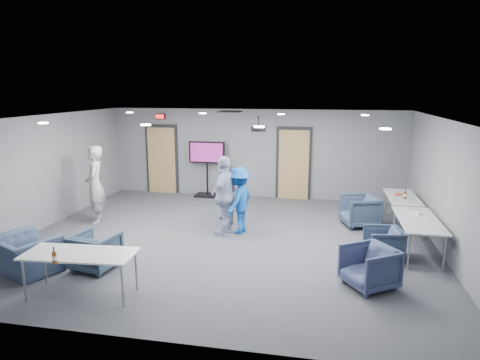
% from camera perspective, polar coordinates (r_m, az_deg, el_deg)
% --- Properties ---
extents(floor, '(9.00, 9.00, 0.00)m').
position_cam_1_polar(floor, '(9.65, -1.90, -7.94)').
color(floor, '#393B41').
rests_on(floor, ground).
extents(ceiling, '(9.00, 9.00, 0.00)m').
position_cam_1_polar(ceiling, '(9.08, -2.02, 8.28)').
color(ceiling, silver).
rests_on(ceiling, wall_back).
extents(wall_back, '(9.00, 0.02, 2.70)m').
position_cam_1_polar(wall_back, '(13.14, 1.98, 3.54)').
color(wall_back, slate).
rests_on(wall_back, floor).
extents(wall_front, '(9.00, 0.02, 2.70)m').
position_cam_1_polar(wall_front, '(5.60, -11.33, -8.59)').
color(wall_front, slate).
rests_on(wall_front, floor).
extents(wall_left, '(0.02, 8.00, 2.70)m').
position_cam_1_polar(wall_left, '(11.17, -25.09, 0.87)').
color(wall_left, slate).
rests_on(wall_left, floor).
extents(wall_right, '(0.02, 8.00, 2.70)m').
position_cam_1_polar(wall_right, '(9.36, 25.96, -1.19)').
color(wall_right, slate).
rests_on(wall_right, floor).
extents(door_left, '(1.06, 0.17, 2.24)m').
position_cam_1_polar(door_left, '(13.92, -10.36, 2.66)').
color(door_left, black).
rests_on(door_left, wall_back).
extents(door_right, '(1.06, 0.17, 2.24)m').
position_cam_1_polar(door_right, '(13.00, 7.17, 2.10)').
color(door_right, black).
rests_on(door_right, wall_back).
extents(exit_sign, '(0.32, 0.08, 0.16)m').
position_cam_1_polar(exit_sign, '(13.75, -10.61, 8.33)').
color(exit_sign, black).
rests_on(exit_sign, wall_back).
extents(hvac_diffuser, '(0.60, 0.60, 0.03)m').
position_cam_1_polar(hvac_diffuser, '(11.92, -1.31, 9.12)').
color(hvac_diffuser, black).
rests_on(hvac_diffuser, ceiling).
extents(downlights, '(6.18, 3.78, 0.02)m').
position_cam_1_polar(downlights, '(9.08, -2.02, 8.18)').
color(downlights, white).
rests_on(downlights, ceiling).
extents(person_a, '(0.71, 0.83, 1.94)m').
position_cam_1_polar(person_a, '(11.16, -18.77, -0.63)').
color(person_a, '#A1A3A1').
rests_on(person_a, floor).
extents(person_b, '(0.89, 0.99, 1.66)m').
position_cam_1_polar(person_b, '(10.51, -2.07, -1.51)').
color(person_b, '#565B67').
rests_on(person_b, floor).
extents(person_c, '(0.63, 1.13, 1.83)m').
position_cam_1_polar(person_c, '(9.75, -1.99, -2.09)').
color(person_c, '#A0A9CE').
rests_on(person_c, floor).
extents(person_d, '(0.80, 1.11, 1.55)m').
position_cam_1_polar(person_d, '(9.88, -0.15, -2.73)').
color(person_d, '#1A51A9').
rests_on(person_d, floor).
extents(chair_right_a, '(1.03, 1.01, 0.75)m').
position_cam_1_polar(chair_right_a, '(10.86, 15.67, -3.99)').
color(chair_right_a, '#36455D').
rests_on(chair_right_a, floor).
extents(chair_right_b, '(0.78, 0.76, 0.62)m').
position_cam_1_polar(chair_right_b, '(8.99, 18.56, -8.00)').
color(chair_right_b, '#324056').
rests_on(chair_right_b, floor).
extents(chair_right_c, '(1.08, 1.07, 0.71)m').
position_cam_1_polar(chair_right_c, '(7.67, 16.86, -11.05)').
color(chair_right_c, '#394264').
rests_on(chair_right_c, floor).
extents(chair_front_a, '(0.85, 0.87, 0.69)m').
position_cam_1_polar(chair_front_a, '(8.48, -18.68, -8.98)').
color(chair_front_a, '#344559').
rests_on(chair_front_a, floor).
extents(chair_front_b, '(1.37, 1.30, 0.70)m').
position_cam_1_polar(chair_front_b, '(8.80, -26.66, -8.87)').
color(chair_front_b, '#3E4C6B').
rests_on(chair_front_b, floor).
extents(table_right_a, '(0.71, 1.69, 0.73)m').
position_cam_1_polar(table_right_a, '(11.16, 20.82, -2.30)').
color(table_right_a, silver).
rests_on(table_right_a, floor).
extents(table_right_b, '(0.78, 1.86, 0.73)m').
position_cam_1_polar(table_right_b, '(9.36, 22.70, -5.11)').
color(table_right_b, silver).
rests_on(table_right_b, floor).
extents(table_front_left, '(1.83, 0.87, 0.73)m').
position_cam_1_polar(table_front_left, '(7.41, -20.56, -9.41)').
color(table_front_left, silver).
rests_on(table_front_left, floor).
extents(bottle_front, '(0.07, 0.07, 0.27)m').
position_cam_1_polar(bottle_front, '(7.06, -23.51, -9.47)').
color(bottle_front, '#5F2F10').
rests_on(bottle_front, table_front_left).
extents(bottle_right, '(0.07, 0.07, 0.25)m').
position_cam_1_polar(bottle_right, '(10.91, 21.15, -1.88)').
color(bottle_right, '#5F2F10').
rests_on(bottle_right, table_right_a).
extents(snack_box, '(0.23, 0.20, 0.04)m').
position_cam_1_polar(snack_box, '(11.23, 20.28, -1.80)').
color(snack_box, '#BD542F').
rests_on(snack_box, table_right_a).
extents(wrapper, '(0.24, 0.21, 0.05)m').
position_cam_1_polar(wrapper, '(9.69, 22.30, -4.09)').
color(wrapper, silver).
rests_on(wrapper, table_right_b).
extents(tv_stand, '(1.12, 0.53, 1.72)m').
position_cam_1_polar(tv_stand, '(13.26, -4.41, 1.94)').
color(tv_stand, black).
rests_on(tv_stand, floor).
extents(projector, '(0.39, 0.36, 0.36)m').
position_cam_1_polar(projector, '(9.98, 2.47, 6.92)').
color(projector, black).
rests_on(projector, ceiling).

